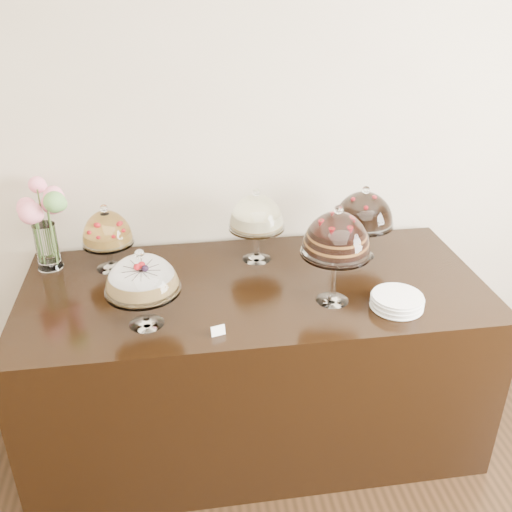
{
  "coord_description": "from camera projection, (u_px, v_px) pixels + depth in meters",
  "views": [
    {
      "loc": [
        -0.61,
        0.12,
        2.28
      ],
      "look_at": [
        -0.27,
        2.4,
        1.08
      ],
      "focal_mm": 40.0,
      "sensor_mm": 36.0,
      "label": 1
    }
  ],
  "objects": [
    {
      "name": "cake_stand_sugar_sponge",
      "position": [
        142.0,
        277.0,
        2.33
      ],
      "size": [
        0.31,
        0.31,
        0.36
      ],
      "color": "white",
      "rests_on": "display_counter"
    },
    {
      "name": "cake_stand_cheesecake",
      "position": [
        257.0,
        215.0,
        2.85
      ],
      "size": [
        0.28,
        0.28,
        0.39
      ],
      "color": "white",
      "rests_on": "display_counter"
    },
    {
      "name": "cake_stand_fruit_tart",
      "position": [
        107.0,
        231.0,
        2.78
      ],
      "size": [
        0.25,
        0.25,
        0.34
      ],
      "color": "white",
      "rests_on": "display_counter"
    },
    {
      "name": "wall_back",
      "position": [
        289.0,
        128.0,
        2.96
      ],
      "size": [
        5.0,
        0.04,
        3.0
      ],
      "primitive_type": "cube",
      "color": "beige",
      "rests_on": "ground"
    },
    {
      "name": "cake_stand_dark_choco",
      "position": [
        364.0,
        212.0,
        2.88
      ],
      "size": [
        0.31,
        0.31,
        0.38
      ],
      "color": "white",
      "rests_on": "display_counter"
    },
    {
      "name": "price_card_left",
      "position": [
        218.0,
        331.0,
        2.35
      ],
      "size": [
        0.06,
        0.03,
        0.04
      ],
      "primitive_type": "cube",
      "rotation": [
        -0.21,
        0.0,
        0.26
      ],
      "color": "white",
      "rests_on": "display_counter"
    },
    {
      "name": "cake_stand_choco_layer",
      "position": [
        337.0,
        237.0,
        2.45
      ],
      "size": [
        0.31,
        0.31,
        0.47
      ],
      "color": "white",
      "rests_on": "display_counter"
    },
    {
      "name": "flower_vase",
      "position": [
        43.0,
        217.0,
        2.76
      ],
      "size": [
        0.26,
        0.33,
        0.44
      ],
      "color": "white",
      "rests_on": "display_counter"
    },
    {
      "name": "plate_stack",
      "position": [
        397.0,
        301.0,
        2.53
      ],
      "size": [
        0.23,
        0.23,
        0.06
      ],
      "color": "white",
      "rests_on": "display_counter"
    },
    {
      "name": "display_counter",
      "position": [
        255.0,
        360.0,
        2.93
      ],
      "size": [
        2.2,
        1.0,
        0.9
      ],
      "primitive_type": "cube",
      "color": "black",
      "rests_on": "ground"
    }
  ]
}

